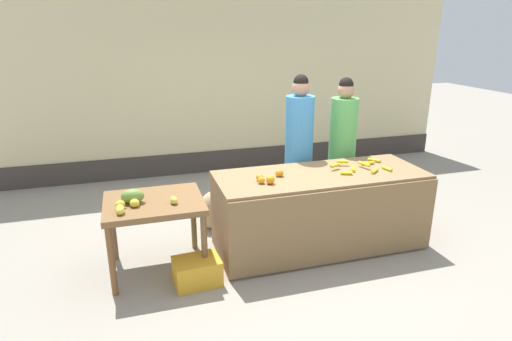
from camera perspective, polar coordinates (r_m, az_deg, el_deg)
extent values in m
plane|color=gray|center=(4.95, 4.88, -10.26)|extent=(24.00, 24.00, 0.00)
cube|color=beige|center=(7.32, -3.70, 11.51)|extent=(7.93, 0.20, 2.97)
cube|color=#3F3833|center=(7.49, -3.30, 1.46)|extent=(7.93, 0.04, 0.36)
cube|color=olive|center=(4.87, 8.39, -5.20)|extent=(2.29, 0.86, 0.87)
cube|color=olive|center=(4.51, 10.77, -7.37)|extent=(2.29, 0.03, 0.81)
cube|color=brown|center=(4.35, -13.40, -4.23)|extent=(0.95, 0.79, 0.06)
cylinder|color=brown|center=(4.21, -18.58, -11.34)|extent=(0.06, 0.06, 0.71)
cylinder|color=brown|center=(4.24, -6.84, -10.18)|extent=(0.06, 0.06, 0.71)
cylinder|color=brown|center=(4.82, -18.44, -7.36)|extent=(0.06, 0.06, 0.71)
cylinder|color=brown|center=(4.85, -8.28, -6.39)|extent=(0.06, 0.06, 0.71)
cylinder|color=gold|center=(5.24, 15.39, 1.33)|extent=(0.12, 0.14, 0.04)
cylinder|color=yellow|center=(4.71, 11.89, -0.35)|extent=(0.13, 0.08, 0.04)
cylinder|color=gold|center=(4.85, 15.47, -0.06)|extent=(0.14, 0.13, 0.04)
cylinder|color=gold|center=(5.11, 14.58, 0.94)|extent=(0.16, 0.04, 0.04)
cylinder|color=yellow|center=(4.97, 16.98, 0.24)|extent=(0.06, 0.14, 0.04)
cylinder|color=gold|center=(4.87, 12.77, 0.22)|extent=(0.10, 0.16, 0.04)
cylinder|color=gold|center=(4.97, 14.16, 0.85)|extent=(0.09, 0.16, 0.04)
cylinder|color=gold|center=(4.84, 10.44, 0.66)|extent=(0.13, 0.08, 0.04)
cylinder|color=gold|center=(4.99, 11.40, 1.15)|extent=(0.13, 0.07, 0.04)
sphere|color=orange|center=(4.42, 0.49, -0.93)|extent=(0.07, 0.07, 0.07)
sphere|color=orange|center=(4.35, 0.69, -1.28)|extent=(0.07, 0.07, 0.07)
sphere|color=orange|center=(4.34, 1.92, -1.22)|extent=(0.09, 0.09, 0.09)
sphere|color=orange|center=(4.56, 3.03, -0.35)|extent=(0.07, 0.07, 0.07)
sphere|color=orange|center=(4.56, 3.23, -0.36)|extent=(0.07, 0.07, 0.07)
ellipsoid|color=yellow|center=(4.21, -17.56, -4.32)|extent=(0.11, 0.09, 0.08)
ellipsoid|color=yellow|center=(4.21, -15.80, -4.18)|extent=(0.11, 0.11, 0.08)
ellipsoid|color=yellow|center=(4.09, -17.54, -5.10)|extent=(0.09, 0.11, 0.07)
ellipsoid|color=#E2DC45|center=(4.34, -16.87, -3.62)|extent=(0.14, 0.12, 0.07)
ellipsoid|color=#DCD545|center=(4.20, -10.84, -3.87)|extent=(0.08, 0.11, 0.08)
ellipsoid|color=yellow|center=(4.12, -17.58, -4.87)|extent=(0.10, 0.11, 0.08)
ellipsoid|color=olive|center=(4.30, -16.05, -3.29)|extent=(0.23, 0.16, 0.14)
cylinder|color=#33333D|center=(5.48, 5.49, -3.16)|extent=(0.29, 0.29, 0.72)
cylinder|color=#3F8CCC|center=(5.23, 5.76, 5.03)|extent=(0.34, 0.34, 0.88)
sphere|color=tan|center=(5.14, 5.96, 10.85)|extent=(0.21, 0.21, 0.21)
sphere|color=black|center=(5.13, 5.98, 11.60)|extent=(0.18, 0.18, 0.18)
cylinder|color=#33333D|center=(5.76, 10.98, -2.46)|extent=(0.29, 0.29, 0.70)
cylinder|color=#59B259|center=(5.53, 11.47, 5.03)|extent=(0.34, 0.34, 0.85)
sphere|color=tan|center=(5.44, 11.83, 10.36)|extent=(0.21, 0.21, 0.21)
sphere|color=black|center=(5.43, 11.88, 11.08)|extent=(0.18, 0.18, 0.18)
cube|color=gold|center=(4.31, -7.81, -13.10)|extent=(0.46, 0.35, 0.26)
ellipsoid|color=tan|center=(5.34, -5.77, -5.21)|extent=(0.46, 0.44, 0.47)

